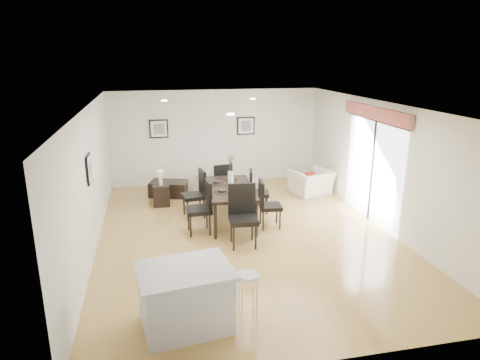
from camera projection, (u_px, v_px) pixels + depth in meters
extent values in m
plane|color=#B18C48|center=(246.00, 234.00, 9.00)|extent=(8.00, 8.00, 0.00)
cube|color=silver|center=(215.00, 137.00, 12.37)|extent=(6.00, 0.04, 2.70)
cube|color=silver|center=(324.00, 263.00, 4.87)|extent=(6.00, 0.04, 2.70)
cube|color=silver|center=(90.00, 182.00, 8.02)|extent=(0.04, 8.00, 2.70)
cube|color=silver|center=(381.00, 165.00, 9.22)|extent=(0.04, 8.00, 2.70)
cube|color=white|center=(246.00, 105.00, 8.24)|extent=(6.00, 8.00, 0.02)
imported|color=gray|center=(225.00, 182.00, 11.69)|extent=(2.08, 1.35, 0.56)
imported|color=beige|center=(312.00, 182.00, 11.53)|extent=(1.23, 1.15, 0.66)
imported|color=#41632A|center=(445.00, 188.00, 10.90)|extent=(0.52, 0.52, 0.73)
cube|color=black|center=(231.00, 189.00, 9.49)|extent=(1.11, 2.02, 0.07)
cylinder|color=black|center=(215.00, 222.00, 8.68)|extent=(0.08, 0.08, 0.75)
cylinder|color=black|center=(209.00, 194.00, 10.42)|extent=(0.08, 0.08, 0.75)
cylinder|color=black|center=(256.00, 220.00, 8.80)|extent=(0.08, 0.08, 0.75)
cylinder|color=black|center=(243.00, 193.00, 10.53)|extent=(0.08, 0.08, 0.75)
cube|color=black|center=(199.00, 210.00, 8.95)|extent=(0.52, 0.52, 0.09)
cube|color=black|center=(209.00, 195.00, 8.91)|extent=(0.08, 0.51, 0.61)
cylinder|color=black|center=(188.00, 220.00, 9.17)|extent=(0.04, 0.04, 0.47)
cylinder|color=black|center=(207.00, 218.00, 9.26)|extent=(0.04, 0.04, 0.47)
cylinder|color=black|center=(191.00, 227.00, 8.80)|extent=(0.04, 0.04, 0.47)
cylinder|color=black|center=(210.00, 225.00, 8.89)|extent=(0.04, 0.04, 0.47)
cube|color=black|center=(194.00, 196.00, 9.87)|extent=(0.56, 0.56, 0.09)
cube|color=black|center=(202.00, 182.00, 9.85)|extent=(0.13, 0.50, 0.59)
cylinder|color=black|center=(184.00, 205.00, 10.06)|extent=(0.04, 0.04, 0.45)
cylinder|color=black|center=(200.00, 204.00, 10.19)|extent=(0.04, 0.04, 0.45)
cylinder|color=black|center=(188.00, 211.00, 9.71)|extent=(0.04, 0.04, 0.45)
cylinder|color=black|center=(204.00, 209.00, 9.84)|extent=(0.04, 0.04, 0.45)
cube|color=black|center=(270.00, 207.00, 9.28)|extent=(0.52, 0.52, 0.08)
cube|color=black|center=(261.00, 194.00, 9.17)|extent=(0.11, 0.47, 0.56)
cylinder|color=black|center=(280.00, 220.00, 9.19)|extent=(0.04, 0.04, 0.43)
cylinder|color=black|center=(263.00, 221.00, 9.16)|extent=(0.04, 0.04, 0.43)
cylinder|color=black|center=(277.00, 214.00, 9.54)|extent=(0.04, 0.04, 0.43)
cylinder|color=black|center=(260.00, 215.00, 9.51)|extent=(0.04, 0.04, 0.43)
cube|color=black|center=(259.00, 193.00, 10.20)|extent=(0.54, 0.54, 0.08)
cube|color=black|center=(251.00, 182.00, 10.12)|extent=(0.15, 0.46, 0.55)
cylinder|color=black|center=(267.00, 206.00, 10.10)|extent=(0.04, 0.04, 0.42)
cylinder|color=black|center=(252.00, 206.00, 10.10)|extent=(0.04, 0.04, 0.42)
cylinder|color=black|center=(266.00, 201.00, 10.44)|extent=(0.04, 0.04, 0.42)
cylinder|color=black|center=(251.00, 201.00, 10.44)|extent=(0.04, 0.04, 0.42)
cube|color=black|center=(243.00, 220.00, 8.34)|extent=(0.59, 0.59, 0.09)
cube|color=black|center=(242.00, 199.00, 8.47)|extent=(0.55, 0.12, 0.65)
cylinder|color=black|center=(234.00, 239.00, 8.19)|extent=(0.04, 0.04, 0.50)
cylinder|color=black|center=(231.00, 230.00, 8.60)|extent=(0.04, 0.04, 0.50)
cylinder|color=black|center=(256.00, 237.00, 8.24)|extent=(0.04, 0.04, 0.50)
cylinder|color=black|center=(252.00, 229.00, 8.65)|extent=(0.04, 0.04, 0.50)
cube|color=black|center=(221.00, 185.00, 10.80)|extent=(0.52, 0.52, 0.08)
cube|color=black|center=(223.00, 176.00, 10.53)|extent=(0.48, 0.11, 0.57)
cylinder|color=black|center=(226.00, 192.00, 11.10)|extent=(0.04, 0.04, 0.43)
cylinder|color=black|center=(230.00, 196.00, 10.76)|extent=(0.04, 0.04, 0.43)
cylinder|color=black|center=(212.00, 193.00, 10.99)|extent=(0.04, 0.04, 0.43)
cylinder|color=black|center=(216.00, 198.00, 10.65)|extent=(0.04, 0.04, 0.43)
cylinder|color=white|center=(231.00, 179.00, 9.43)|extent=(0.12, 0.12, 0.36)
cylinder|color=black|center=(244.00, 186.00, 9.54)|extent=(0.35, 0.35, 0.01)
cylinder|color=black|center=(244.00, 185.00, 9.53)|extent=(0.19, 0.19, 0.05)
cylinder|color=black|center=(230.00, 180.00, 10.01)|extent=(0.35, 0.35, 0.01)
cylinder|color=black|center=(230.00, 179.00, 10.00)|extent=(0.19, 0.19, 0.05)
cylinder|color=black|center=(217.00, 183.00, 9.74)|extent=(0.35, 0.35, 0.01)
cylinder|color=black|center=(217.00, 182.00, 9.74)|extent=(0.19, 0.19, 0.05)
cylinder|color=black|center=(222.00, 192.00, 9.12)|extent=(0.35, 0.35, 0.01)
cylinder|color=black|center=(222.00, 191.00, 9.11)|extent=(0.19, 0.19, 0.05)
cylinder|color=black|center=(240.00, 194.00, 8.99)|extent=(0.35, 0.35, 0.01)
cylinder|color=black|center=(240.00, 193.00, 8.99)|extent=(0.19, 0.19, 0.05)
cube|color=black|center=(169.00, 189.00, 11.43)|extent=(1.12, 0.87, 0.39)
cube|color=black|center=(162.00, 195.00, 10.68)|extent=(0.41, 0.41, 0.54)
cylinder|color=white|center=(161.00, 182.00, 10.58)|extent=(0.09, 0.09, 0.16)
cone|color=silver|center=(160.00, 175.00, 10.53)|extent=(0.19, 0.19, 0.21)
cube|color=#A31E15|center=(310.00, 177.00, 11.37)|extent=(0.28, 0.17, 0.27)
cube|color=silver|center=(186.00, 300.00, 5.85)|extent=(1.28, 1.03, 0.83)
cube|color=#B5B5B8|center=(184.00, 271.00, 5.72)|extent=(1.39, 1.14, 0.06)
cylinder|color=silver|center=(248.00, 276.00, 5.95)|extent=(0.32, 0.32, 0.05)
cylinder|color=silver|center=(253.00, 292.00, 6.16)|extent=(0.02, 0.02, 0.68)
cylinder|color=silver|center=(239.00, 294.00, 6.12)|extent=(0.02, 0.02, 0.68)
cylinder|color=silver|center=(242.00, 302.00, 5.92)|extent=(0.02, 0.02, 0.68)
cylinder|color=silver|center=(257.00, 300.00, 5.96)|extent=(0.02, 0.02, 0.68)
cube|color=black|center=(159.00, 129.00, 11.94)|extent=(0.52, 0.03, 0.52)
cube|color=white|center=(159.00, 129.00, 11.94)|extent=(0.44, 0.04, 0.44)
cube|color=#63625D|center=(159.00, 129.00, 11.94)|extent=(0.30, 0.04, 0.30)
cube|color=black|center=(246.00, 126.00, 12.44)|extent=(0.52, 0.03, 0.52)
cube|color=white|center=(246.00, 126.00, 12.44)|extent=(0.44, 0.04, 0.44)
cube|color=#63625D|center=(246.00, 126.00, 12.44)|extent=(0.30, 0.04, 0.30)
cube|color=black|center=(89.00, 169.00, 7.75)|extent=(0.03, 0.52, 0.52)
cube|color=white|center=(89.00, 169.00, 7.75)|extent=(0.04, 0.44, 0.44)
cube|color=#63625D|center=(89.00, 169.00, 7.75)|extent=(0.04, 0.30, 0.30)
cube|color=white|center=(373.00, 172.00, 9.56)|extent=(0.02, 2.40, 2.25)
cube|color=black|center=(372.00, 172.00, 9.56)|extent=(0.03, 0.05, 2.25)
cube|color=black|center=(376.00, 121.00, 9.24)|extent=(0.03, 2.50, 0.05)
cube|color=maroon|center=(375.00, 113.00, 9.18)|extent=(0.10, 2.70, 0.28)
plane|color=gray|center=(445.00, 212.00, 10.28)|extent=(6.00, 6.00, 0.00)
cube|color=brown|center=(427.00, 149.00, 12.47)|extent=(0.35, 0.35, 2.00)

